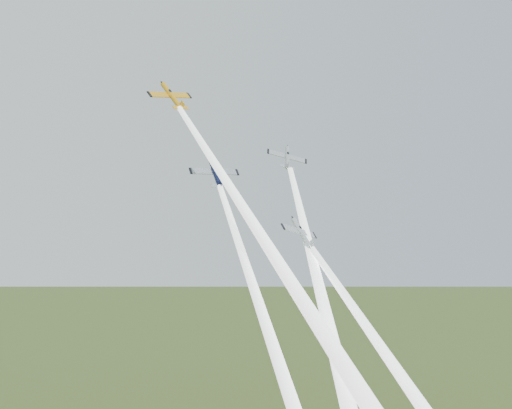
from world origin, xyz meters
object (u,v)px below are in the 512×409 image
Objects in this scene: plane_navy at (215,173)px; plane_silver_right at (287,157)px; plane_silver_low at (301,233)px; plane_yellow at (172,96)px.

plane_silver_right reaches higher than plane_navy.
plane_navy is 1.15× the size of plane_silver_right.
plane_silver_right reaches higher than plane_silver_low.
plane_yellow reaches higher than plane_silver_right.
plane_yellow is at bearing -176.69° from plane_silver_right.
plane_navy is (5.79, -6.01, -13.64)m from plane_yellow.
plane_yellow reaches higher than plane_silver_low.
plane_yellow is 1.16× the size of plane_silver_right.
plane_silver_right is (14.70, 2.12, 3.56)m from plane_navy.
plane_silver_right is at bearing -28.97° from plane_yellow.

